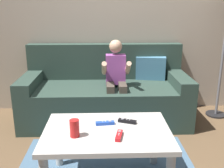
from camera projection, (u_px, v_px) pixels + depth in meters
wall_back at (119, 11)px, 3.21m from camera, size 4.73×0.05×2.50m
couch at (106, 95)px, 3.10m from camera, size 1.87×0.80×0.86m
person_seated_on_couch at (116, 78)px, 2.86m from camera, size 0.31×0.37×0.96m
coffee_table at (107, 139)px, 1.91m from camera, size 0.91×0.63×0.45m
game_remote_red_near_edge at (119, 136)px, 1.78m from camera, size 0.06×0.14×0.03m
game_remote_black_center at (127, 121)px, 2.01m from camera, size 0.14×0.08×0.03m
game_remote_blue_far_corner at (105, 123)px, 1.97m from camera, size 0.14×0.05×0.03m
soda_can at (75, 128)px, 1.78m from camera, size 0.07×0.07×0.12m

